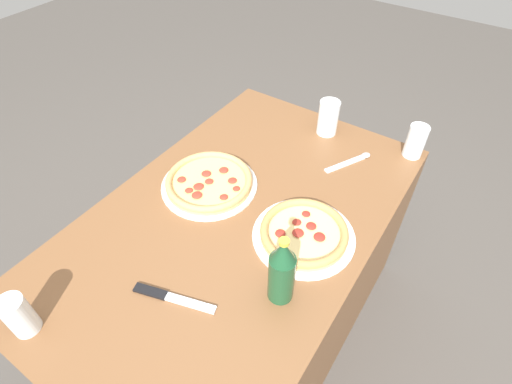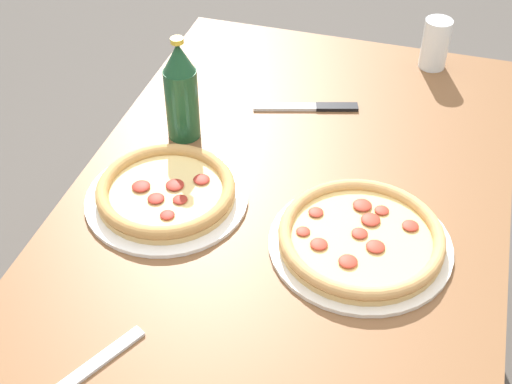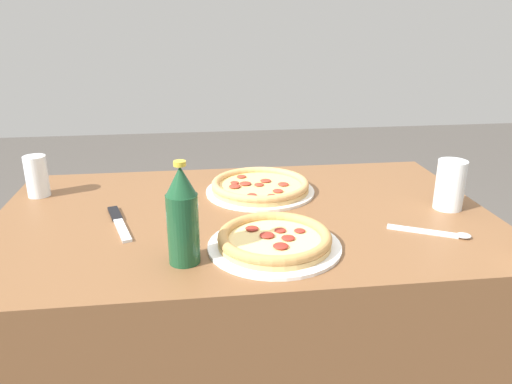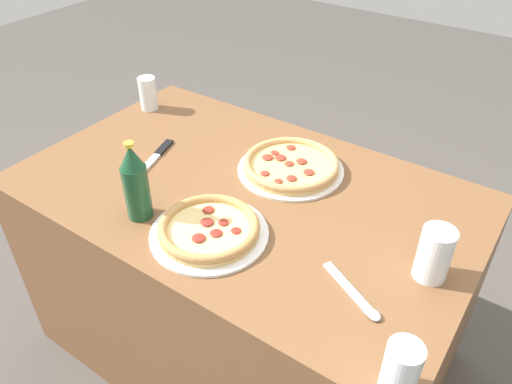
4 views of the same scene
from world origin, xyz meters
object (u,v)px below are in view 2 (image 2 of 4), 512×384
glass_orange_juice (435,45)px  spoon (78,376)px  pizza_veggie (166,192)px  knife (311,107)px  pizza_margherita (361,238)px  beer_bottle (181,92)px

glass_orange_juice → spoon: glass_orange_juice is taller
pizza_veggie → knife: size_ratio=1.35×
pizza_margherita → pizza_veggie: 0.36m
beer_bottle → spoon: beer_bottle is taller
glass_orange_juice → beer_bottle: beer_bottle is taller
pizza_margherita → spoon: 0.51m
glass_orange_juice → pizza_margherita: bearing=-5.0°
beer_bottle → knife: (-0.17, 0.23, -0.10)m
beer_bottle → knife: bearing=126.1°
glass_orange_juice → pizza_veggie: bearing=-34.2°
pizza_veggie → pizza_margherita: bearing=87.3°
pizza_veggie → spoon: size_ratio=1.66×
glass_orange_juice → beer_bottle: 0.62m
pizza_margherita → beer_bottle: size_ratio=1.42×
pizza_margherita → glass_orange_juice: 0.63m
beer_bottle → knife: size_ratio=1.00×
pizza_veggie → knife: pizza_veggie is taller
pizza_margherita → knife: (-0.38, -0.18, -0.01)m
knife → pizza_veggie: bearing=-27.1°
pizza_veggie → beer_bottle: beer_bottle is taller
pizza_veggie → knife: bearing=152.9°
pizza_veggie → knife: (-0.36, 0.19, -0.02)m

